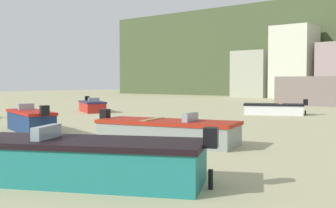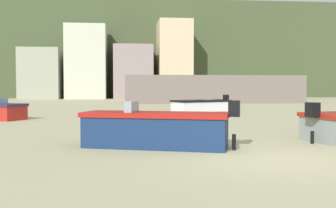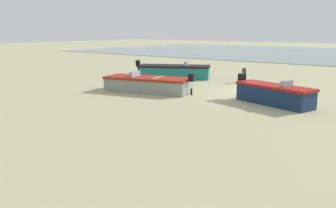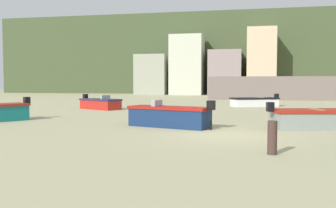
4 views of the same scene
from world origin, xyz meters
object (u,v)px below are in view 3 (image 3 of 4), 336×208
at_px(boat_navy_0, 274,94).
at_px(boat_grey_1, 148,84).
at_px(boat_teal_7, 174,72).
at_px(mooring_post_near_water, 244,75).

bearing_deg(boat_navy_0, boat_grey_1, -64.65).
distance_m(boat_teal_7, mooring_post_near_water, 5.03).
relative_size(boat_navy_0, mooring_post_near_water, 4.37).
relative_size(boat_navy_0, boat_teal_7, 0.76).
xyz_separation_m(boat_navy_0, boat_teal_7, (8.96, -4.62, -0.01)).
bearing_deg(boat_teal_7, boat_navy_0, 36.53).
bearing_deg(boat_navy_0, boat_teal_7, -99.00).
distance_m(boat_navy_0, boat_grey_1, 6.91).
relative_size(boat_navy_0, boat_grey_1, 0.78).
distance_m(boat_grey_1, mooring_post_near_water, 7.11).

